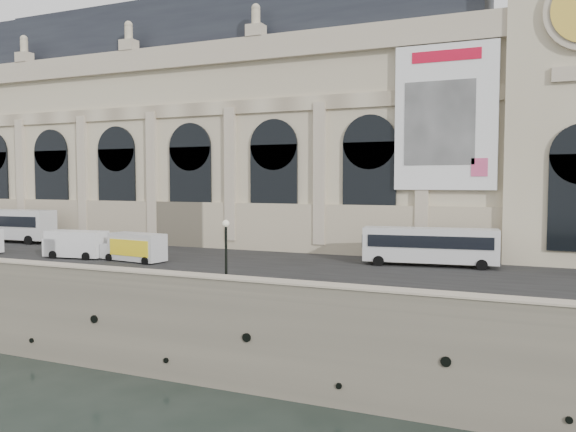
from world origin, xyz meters
name	(u,v)px	position (x,y,z in m)	size (l,w,h in m)	color
ground	(74,366)	(0.00, 0.00, 0.00)	(260.00, 260.00, 0.00)	black
quay	(273,261)	(0.00, 35.00, 3.00)	(160.00, 70.00, 6.00)	gray
street	(182,258)	(0.00, 14.00, 6.03)	(160.00, 24.00, 0.06)	#2D2D2D
parapet	(78,273)	(0.00, 0.60, 6.62)	(160.00, 1.40, 1.21)	gray
museum	(216,129)	(-5.98, 30.86, 19.72)	(69.00, 18.70, 29.10)	beige
bus_left	(5,224)	(-27.29, 17.68, 8.18)	(13.34, 3.58, 3.90)	silver
bus_right	(429,245)	(22.34, 17.86, 7.85)	(11.39, 3.68, 3.30)	silver
van_c	(73,244)	(-9.48, 10.10, 7.33)	(6.06, 2.92, 2.60)	white
box_truck	(134,247)	(-2.68, 10.42, 7.31)	(6.66, 2.99, 2.60)	silver
lamp_right	(226,255)	(11.37, 2.14, 8.35)	(0.48, 0.48, 4.71)	black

